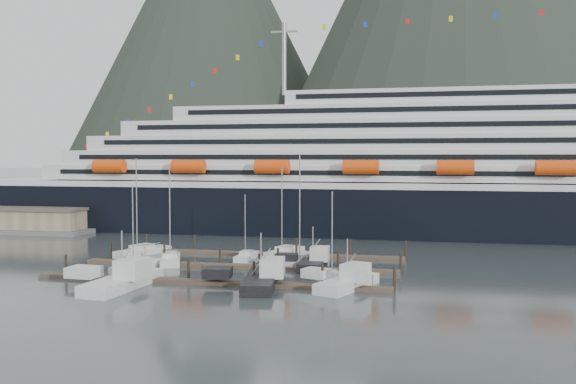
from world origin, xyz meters
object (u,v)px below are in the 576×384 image
object	(u,v)px
sailboat_g	(285,252)
trawler_c	(260,279)
sailboat_d	(303,261)
sailboat_h	(331,279)
cruise_ship	(468,178)
trawler_a	(121,280)
warehouse	(6,220)
sailboat_a	(170,260)
sailboat_f	(246,257)
sailboat_b	(138,267)
sailboat_e	(142,252)
trawler_d	(346,282)
trawler_e	(312,262)

from	to	relation	value
sailboat_g	trawler_c	size ratio (longest dim) A/B	1.00
sailboat_d	trawler_c	distance (m)	18.67
sailboat_h	trawler_c	bearing A→B (deg)	98.64
cruise_ship	trawler_a	bearing A→B (deg)	-122.55
warehouse	sailboat_h	distance (m)	95.06
sailboat_a	cruise_ship	bearing A→B (deg)	-64.41
sailboat_a	sailboat_f	distance (m)	12.29
sailboat_b	trawler_a	bearing A→B (deg)	-153.49
sailboat_d	trawler_c	bearing A→B (deg)	-169.21
trawler_c	sailboat_g	bearing A→B (deg)	-3.26
sailboat_e	sailboat_h	world-z (taller)	sailboat_e
trawler_a	sailboat_g	bearing A→B (deg)	-19.04
sailboat_a	trawler_c	distance (m)	23.55
sailboat_a	trawler_d	size ratio (longest dim) A/B	1.26
sailboat_b	sailboat_e	bearing A→B (deg)	31.89
trawler_d	sailboat_d	bearing A→B (deg)	46.35
sailboat_b	trawler_c	bearing A→B (deg)	-102.20
sailboat_a	sailboat_h	world-z (taller)	sailboat_a
warehouse	trawler_a	distance (m)	80.89
cruise_ship	sailboat_g	distance (m)	49.89
sailboat_b	trawler_a	world-z (taller)	sailboat_b
trawler_d	trawler_e	distance (m)	16.01
warehouse	trawler_c	xyz separation A→B (m)	(74.02, -51.78, -1.30)
cruise_ship	warehouse	xyz separation A→B (m)	(-102.03, -12.94, -9.79)
sailboat_a	sailboat_e	distance (m)	11.11
sailboat_a	sailboat_f	size ratio (longest dim) A/B	1.41
cruise_ship	sailboat_d	distance (m)	54.28
sailboat_b	trawler_d	bearing A→B (deg)	-93.78
cruise_ship	sailboat_d	xyz separation A→B (m)	(-26.11, -46.15, -11.59)
sailboat_f	cruise_ship	bearing A→B (deg)	-41.38
sailboat_b	trawler_e	world-z (taller)	sailboat_b
trawler_a	sailboat_f	bearing A→B (deg)	-14.57
sailboat_f	sailboat_b	bearing A→B (deg)	134.38
sailboat_a	trawler_e	size ratio (longest dim) A/B	1.44
sailboat_b	trawler_c	distance (m)	22.34
sailboat_f	trawler_d	size ratio (longest dim) A/B	0.89
sailboat_e	trawler_c	distance (m)	34.64
sailboat_d	sailboat_g	bearing A→B (deg)	46.03
sailboat_a	sailboat_b	bearing A→B (deg)	138.33
sailboat_d	sailboat_g	distance (m)	10.30
sailboat_b	sailboat_h	bearing A→B (deg)	-87.85
sailboat_a	sailboat_h	distance (m)	28.71
sailboat_a	sailboat_e	world-z (taller)	sailboat_e
sailboat_b	sailboat_d	world-z (taller)	sailboat_d
sailboat_f	trawler_d	world-z (taller)	sailboat_f
cruise_ship	sailboat_a	world-z (taller)	cruise_ship
sailboat_e	trawler_e	xyz separation A→B (m)	(30.53, -6.99, 0.42)
sailboat_b	sailboat_h	xyz separation A→B (m)	(29.24, -3.62, -0.01)
sailboat_a	sailboat_d	size ratio (longest dim) A/B	0.89
sailboat_e	trawler_d	distance (m)	43.28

